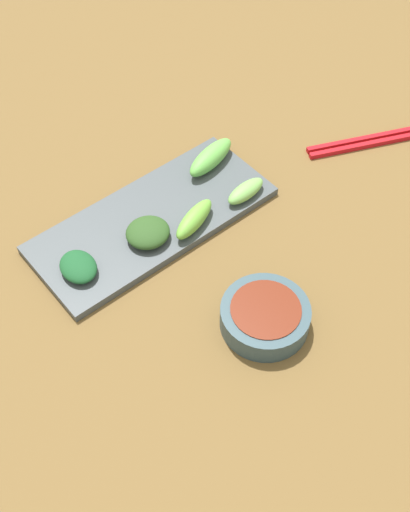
# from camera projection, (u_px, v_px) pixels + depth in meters

# --- Properties ---
(tabletop) EXTENTS (2.10, 2.10, 0.02)m
(tabletop) POSITION_uv_depth(u_px,v_px,m) (205.00, 262.00, 0.88)
(tabletop) COLOR brown
(tabletop) RESTS_ON ground
(sauce_bowl) EXTENTS (0.11, 0.11, 0.03)m
(sauce_bowl) POSITION_uv_depth(u_px,v_px,m) (265.00, 316.00, 0.79)
(sauce_bowl) COLOR #334C56
(sauce_bowl) RESTS_ON tabletop
(serving_plate) EXTENTS (0.14, 0.35, 0.01)m
(serving_plate) POSITION_uv_depth(u_px,v_px,m) (153.00, 220.00, 0.90)
(serving_plate) COLOR #454D52
(serving_plate) RESTS_ON tabletop
(broccoli_leafy_0) EXTENTS (0.06, 0.05, 0.02)m
(broccoli_leafy_0) POSITION_uv_depth(u_px,v_px,m) (78.00, 267.00, 0.83)
(broccoli_leafy_0) COLOR #1A5229
(broccoli_leafy_0) RESTS_ON serving_plate
(broccoli_stalk_1) EXTENTS (0.03, 0.07, 0.02)m
(broccoli_stalk_1) POSITION_uv_depth(u_px,v_px,m) (246.00, 191.00, 0.92)
(broccoli_stalk_1) COLOR #79BB5A
(broccoli_stalk_1) RESTS_ON serving_plate
(broccoli_stalk_2) EXTENTS (0.05, 0.08, 0.03)m
(broccoli_stalk_2) POSITION_uv_depth(u_px,v_px,m) (194.00, 219.00, 0.88)
(broccoli_stalk_2) COLOR #6EB63F
(broccoli_stalk_2) RESTS_ON serving_plate
(broccoli_stalk_3) EXTENTS (0.05, 0.10, 0.03)m
(broccoli_stalk_3) POSITION_uv_depth(u_px,v_px,m) (211.00, 157.00, 0.95)
(broccoli_stalk_3) COLOR #64B84D
(broccoli_stalk_3) RESTS_ON serving_plate
(broccoli_leafy_4) EXTENTS (0.06, 0.07, 0.02)m
(broccoli_leafy_4) POSITION_uv_depth(u_px,v_px,m) (148.00, 232.00, 0.87)
(broccoli_leafy_4) COLOR #2B4E20
(broccoli_leafy_4) RESTS_ON serving_plate
(chopsticks) EXTENTS (0.11, 0.22, 0.01)m
(chopsticks) POSITION_uv_depth(u_px,v_px,m) (378.00, 140.00, 1.01)
(chopsticks) COLOR red
(chopsticks) RESTS_ON tabletop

